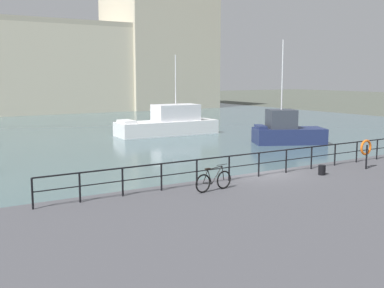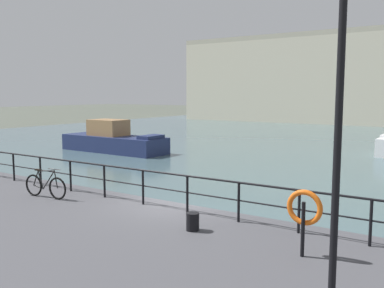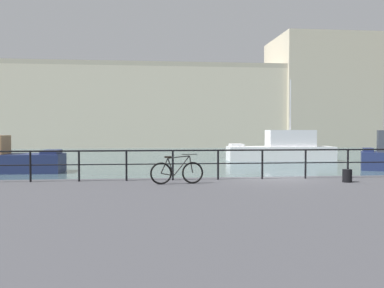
{
  "view_description": "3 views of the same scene",
  "coord_description": "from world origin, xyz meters",
  "px_view_note": "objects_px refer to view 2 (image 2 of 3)",
  "views": [
    {
      "loc": [
        -14.16,
        -16.6,
        5.29
      ],
      "look_at": [
        -0.83,
        4.36,
        1.74
      ],
      "focal_mm": 45.03,
      "sensor_mm": 36.0,
      "label": 1
    },
    {
      "loc": [
        7.51,
        -10.43,
        4.23
      ],
      "look_at": [
        -2.1,
        4.2,
        2.16
      ],
      "focal_mm": 39.62,
      "sensor_mm": 36.0,
      "label": 2
    },
    {
      "loc": [
        -4.85,
        -15.91,
        2.66
      ],
      "look_at": [
        -2.68,
        3.64,
        2.03
      ],
      "focal_mm": 40.46,
      "sensor_mm": 36.0,
      "label": 3
    }
  ],
  "objects_px": {
    "moored_white_yacht": "(113,141)",
    "mooring_bollard": "(193,222)",
    "quay_lamp_post": "(339,98)",
    "parked_bicycle": "(45,186)",
    "life_ring_stand": "(304,210)"
  },
  "relations": [
    {
      "from": "parked_bicycle",
      "to": "life_ring_stand",
      "type": "distance_m",
      "value": 8.61
    },
    {
      "from": "quay_lamp_post",
      "to": "moored_white_yacht",
      "type": "bearing_deg",
      "value": 141.56
    },
    {
      "from": "mooring_bollard",
      "to": "life_ring_stand",
      "type": "height_order",
      "value": "life_ring_stand"
    },
    {
      "from": "mooring_bollard",
      "to": "quay_lamp_post",
      "type": "relative_size",
      "value": 0.08
    },
    {
      "from": "moored_white_yacht",
      "to": "mooring_bollard",
      "type": "distance_m",
      "value": 21.62
    },
    {
      "from": "quay_lamp_post",
      "to": "mooring_bollard",
      "type": "bearing_deg",
      "value": 155.41
    },
    {
      "from": "mooring_bollard",
      "to": "life_ring_stand",
      "type": "bearing_deg",
      "value": -2.26
    },
    {
      "from": "mooring_bollard",
      "to": "life_ring_stand",
      "type": "distance_m",
      "value": 2.91
    },
    {
      "from": "quay_lamp_post",
      "to": "parked_bicycle",
      "type": "bearing_deg",
      "value": 168.81
    },
    {
      "from": "moored_white_yacht",
      "to": "parked_bicycle",
      "type": "xyz_separation_m",
      "value": [
        10.51,
        -14.07,
        0.47
      ]
    },
    {
      "from": "moored_white_yacht",
      "to": "mooring_bollard",
      "type": "height_order",
      "value": "moored_white_yacht"
    },
    {
      "from": "moored_white_yacht",
      "to": "quay_lamp_post",
      "type": "relative_size",
      "value": 1.65
    },
    {
      "from": "moored_white_yacht",
      "to": "mooring_bollard",
      "type": "xyz_separation_m",
      "value": [
        16.29,
        -14.22,
        0.3
      ]
    },
    {
      "from": "mooring_bollard",
      "to": "life_ring_stand",
      "type": "xyz_separation_m",
      "value": [
        2.81,
        -0.11,
        0.75
      ]
    },
    {
      "from": "parked_bicycle",
      "to": "life_ring_stand",
      "type": "xyz_separation_m",
      "value": [
        8.59,
        -0.26,
        0.59
      ]
    }
  ]
}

